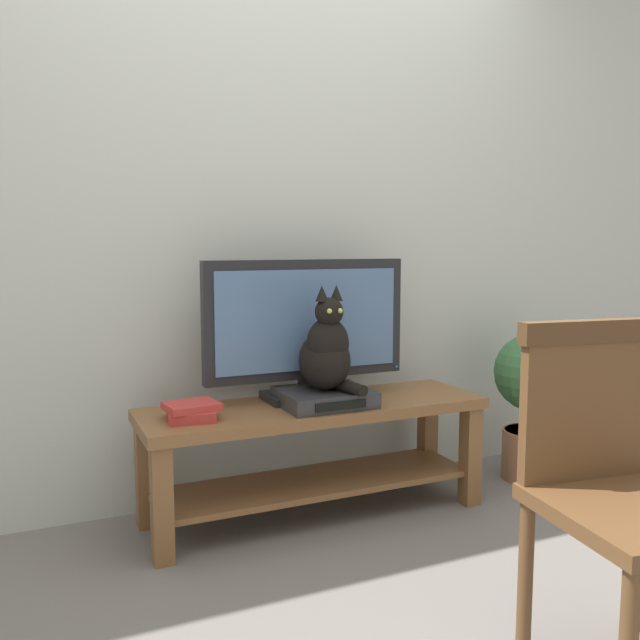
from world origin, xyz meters
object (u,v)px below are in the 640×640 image
Objects in this scene: potted_plant at (533,394)px; cat at (326,352)px; wooden_chair at (618,471)px; media_box at (325,397)px; tv_stand at (315,437)px; tv at (306,326)px; book_stack at (191,411)px.

cat is at bearing -178.48° from potted_plant.
cat reaches higher than wooden_chair.
wooden_chair reaches higher than media_box.
tv_stand is 0.36m from cat.
tv_stand is 1.09m from potted_plant.
tv is 1.25× the size of potted_plant.
wooden_chair is (0.30, -1.14, 0.03)m from media_box.
tv_stand is at bearing 178.48° from potted_plant.
cat reaches higher than potted_plant.
tv is 1.15m from potted_plant.
media_box is (0.02, -0.04, 0.17)m from tv_stand.
media_box is 0.84× the size of cat.
media_box reaches higher than tv_stand.
cat is (0.02, -0.14, -0.09)m from tv.
tv is 0.59m from book_stack.
book_stack is at bearing -179.70° from potted_plant.
tv_stand is at bearing -90.02° from tv.
cat is at bearing -2.15° from book_stack.
tv reaches higher than cat.
tv_stand is at bearing 105.20° from wooden_chair.
wooden_chair reaches higher than potted_plant.
tv_stand is 1.62× the size of tv.
cat is at bearing -67.49° from tv_stand.
cat is 0.56m from book_stack.
tv_stand is 1.55× the size of wooden_chair.
potted_plant is at bearing 1.52° from cat.
tv reaches higher than potted_plant.
potted_plant is (1.09, -0.03, 0.08)m from tv_stand.
tv is at bearing 89.98° from tv_stand.
potted_plant is at bearing 56.51° from wooden_chair.
media_box reaches higher than book_stack.
book_stack reaches higher than tv_stand.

